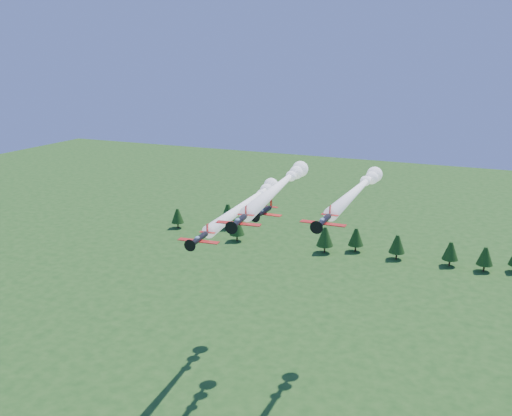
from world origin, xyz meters
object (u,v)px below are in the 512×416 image
at_px(plane_left, 250,201).
at_px(plane_right, 359,188).
at_px(plane_lead, 281,184).
at_px(plane_slot, 263,212).

xyz_separation_m(plane_left, plane_right, (24.91, 1.70, 5.15)).
xyz_separation_m(plane_lead, plane_slot, (0.26, -10.10, -3.30)).
bearing_deg(plane_slot, plane_right, 57.11).
relative_size(plane_lead, plane_right, 1.03).
distance_m(plane_lead, plane_slot, 10.63).
height_order(plane_right, plane_slot, plane_right).
xyz_separation_m(plane_lead, plane_left, (-11.13, 8.69, -6.96)).
height_order(plane_left, plane_slot, plane_slot).
bearing_deg(plane_right, plane_left, -176.83).
distance_m(plane_lead, plane_left, 15.74).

